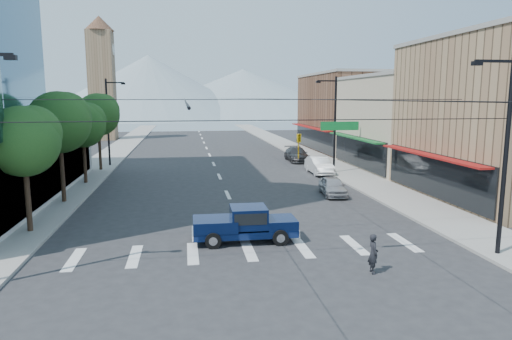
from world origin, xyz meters
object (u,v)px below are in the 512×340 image
at_px(pickup_truck, 244,223).
at_px(parked_car_near, 333,186).
at_px(parked_car_mid, 319,165).
at_px(parked_car_far, 297,154).
at_px(pedestrian, 373,253).

xyz_separation_m(pickup_truck, parked_car_near, (7.81, 9.76, -0.24)).
xyz_separation_m(parked_car_mid, parked_car_far, (0.00, 8.69, -0.02)).
relative_size(pickup_truck, parked_car_mid, 1.08).
xyz_separation_m(pedestrian, parked_car_near, (3.17, 14.68, -0.14)).
xyz_separation_m(pickup_truck, parked_car_far, (9.61, 27.82, -0.14)).
bearing_deg(parked_car_far, pedestrian, -97.27).
bearing_deg(parked_car_near, parked_car_mid, 84.77).
bearing_deg(pedestrian, parked_car_near, -9.26).
height_order(pickup_truck, parked_car_far, pickup_truck).
relative_size(parked_car_near, parked_car_far, 0.75).
distance_m(pedestrian, parked_car_far, 33.11).
relative_size(pickup_truck, pedestrian, 3.18).
height_order(parked_car_mid, parked_car_far, parked_car_mid).
bearing_deg(parked_car_near, pedestrian, -96.55).
xyz_separation_m(parked_car_near, parked_car_mid, (1.80, 9.37, 0.12)).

